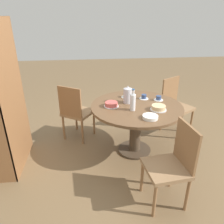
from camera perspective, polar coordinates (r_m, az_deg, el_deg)
The scene contains 14 objects.
ground_plane at distance 3.39m, azimuth 5.85°, elevation -9.92°, with size 14.00×14.00×0.00m, color brown.
dining_table at distance 3.09m, azimuth 6.32°, elevation -0.94°, with size 1.27×1.27×0.74m.
chair_a at distance 3.49m, azimuth -9.44°, elevation 0.26°, with size 0.58×0.58×0.92m.
chair_b at distance 2.40m, azimuth 15.41°, elevation -12.81°, with size 0.46×0.46×0.92m.
chair_c at distance 3.86m, azimuth 16.16°, elevation 2.04°, with size 0.58×0.58×0.92m.
bookshelf at distance 3.01m, azimuth -26.29°, elevation 2.77°, with size 0.85×0.28×1.87m.
coffee_pot at distance 3.07m, azimuth 4.11°, elevation 4.40°, with size 0.12×0.12×0.25m.
water_bottle at distance 2.83m, azimuth 5.45°, elevation 2.69°, with size 0.07×0.07×0.29m.
cake_main at distance 2.92m, azimuth 12.04°, elevation 1.08°, with size 0.21×0.21×0.07m.
cake_second at distance 2.96m, azimuth -0.18°, elevation 1.97°, with size 0.20×0.20×0.06m.
cup_a at distance 3.30m, azimuth 3.61°, elevation 4.31°, with size 0.14×0.14×0.07m.
cup_b at distance 3.26m, azimuth 8.33°, elevation 3.88°, with size 0.14×0.14×0.07m.
cup_c at distance 3.25m, azimuth 12.06°, elevation 3.48°, with size 0.14×0.14×0.07m.
plate_stack at distance 2.67m, azimuth 9.97°, elevation -1.29°, with size 0.19×0.19×0.04m.
Camera 1 is at (-2.71, 0.65, 1.93)m, focal length 35.00 mm.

